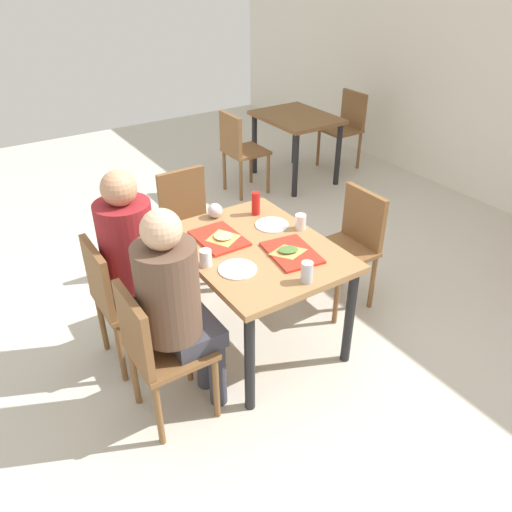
# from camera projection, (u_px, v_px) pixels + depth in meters

# --- Properties ---
(ground_plane) EXTENTS (10.00, 10.00, 0.02)m
(ground_plane) POSITION_uv_depth(u_px,v_px,m) (256.00, 338.00, 3.49)
(ground_plane) COLOR beige
(main_table) EXTENTS (1.11, 0.85, 0.73)m
(main_table) POSITION_uv_depth(u_px,v_px,m) (256.00, 259.00, 3.15)
(main_table) COLOR #9E7247
(main_table) RESTS_ON ground_plane
(chair_near_left) EXTENTS (0.40, 0.40, 0.87)m
(chair_near_left) POSITION_uv_depth(u_px,v_px,m) (118.00, 294.00, 3.03)
(chair_near_left) COLOR brown
(chair_near_left) RESTS_ON ground_plane
(chair_near_right) EXTENTS (0.40, 0.40, 0.87)m
(chair_near_right) POSITION_uv_depth(u_px,v_px,m) (155.00, 347.00, 2.64)
(chair_near_right) COLOR brown
(chair_near_right) RESTS_ON ground_plane
(chair_far_side) EXTENTS (0.40, 0.40, 0.87)m
(chair_far_side) POSITION_uv_depth(u_px,v_px,m) (351.00, 240.00, 3.59)
(chair_far_side) COLOR brown
(chair_far_side) RESTS_ON ground_plane
(chair_left_end) EXTENTS (0.40, 0.40, 0.87)m
(chair_left_end) POSITION_uv_depth(u_px,v_px,m) (189.00, 218.00, 3.88)
(chair_left_end) COLOR brown
(chair_left_end) RESTS_ON ground_plane
(person_in_red) EXTENTS (0.32, 0.42, 1.28)m
(person_in_red) POSITION_uv_depth(u_px,v_px,m) (135.00, 253.00, 2.97)
(person_in_red) COLOR #383842
(person_in_red) RESTS_ON ground_plane
(person_in_brown_jacket) EXTENTS (0.32, 0.42, 1.28)m
(person_in_brown_jacket) POSITION_uv_depth(u_px,v_px,m) (176.00, 300.00, 2.57)
(person_in_brown_jacket) COLOR #383842
(person_in_brown_jacket) RESTS_ON ground_plane
(tray_red_near) EXTENTS (0.36, 0.26, 0.02)m
(tray_red_near) POSITION_uv_depth(u_px,v_px,m) (219.00, 238.00, 3.16)
(tray_red_near) COLOR red
(tray_red_near) RESTS_ON main_table
(tray_red_far) EXTENTS (0.39, 0.31, 0.02)m
(tray_red_far) POSITION_uv_depth(u_px,v_px,m) (292.00, 253.00, 3.02)
(tray_red_far) COLOR red
(tray_red_far) RESTS_ON main_table
(paper_plate_center) EXTENTS (0.22, 0.22, 0.01)m
(paper_plate_center) POSITION_uv_depth(u_px,v_px,m) (272.00, 225.00, 3.32)
(paper_plate_center) COLOR white
(paper_plate_center) RESTS_ON main_table
(paper_plate_near_edge) EXTENTS (0.22, 0.22, 0.01)m
(paper_plate_near_edge) POSITION_uv_depth(u_px,v_px,m) (238.00, 269.00, 2.87)
(paper_plate_near_edge) COLOR white
(paper_plate_near_edge) RESTS_ON main_table
(pizza_slice_a) EXTENTS (0.21, 0.21, 0.02)m
(pizza_slice_a) POSITION_uv_depth(u_px,v_px,m) (223.00, 237.00, 3.15)
(pizza_slice_a) COLOR tan
(pizza_slice_a) RESTS_ON tray_red_near
(pizza_slice_b) EXTENTS (0.18, 0.21, 0.02)m
(pizza_slice_b) POSITION_uv_depth(u_px,v_px,m) (288.00, 251.00, 3.00)
(pizza_slice_b) COLOR tan
(pizza_slice_b) RESTS_ON tray_red_far
(plastic_cup_a) EXTENTS (0.07, 0.07, 0.10)m
(plastic_cup_a) POSITION_uv_depth(u_px,v_px,m) (301.00, 222.00, 3.26)
(plastic_cup_a) COLOR white
(plastic_cup_a) RESTS_ON main_table
(plastic_cup_b) EXTENTS (0.07, 0.07, 0.10)m
(plastic_cup_b) POSITION_uv_depth(u_px,v_px,m) (206.00, 258.00, 2.89)
(plastic_cup_b) COLOR white
(plastic_cup_b) RESTS_ON main_table
(soda_can) EXTENTS (0.07, 0.07, 0.12)m
(soda_can) POSITION_uv_depth(u_px,v_px,m) (307.00, 272.00, 2.74)
(soda_can) COLOR #B7BCC6
(soda_can) RESTS_ON main_table
(condiment_bottle) EXTENTS (0.06, 0.06, 0.16)m
(condiment_bottle) POSITION_uv_depth(u_px,v_px,m) (256.00, 203.00, 3.42)
(condiment_bottle) COLOR red
(condiment_bottle) RESTS_ON main_table
(foil_bundle) EXTENTS (0.10, 0.10, 0.10)m
(foil_bundle) POSITION_uv_depth(u_px,v_px,m) (215.00, 210.00, 3.40)
(foil_bundle) COLOR silver
(foil_bundle) RESTS_ON main_table
(background_table) EXTENTS (0.90, 0.70, 0.73)m
(background_table) POSITION_uv_depth(u_px,v_px,m) (296.00, 127.00, 5.52)
(background_table) COLOR brown
(background_table) RESTS_ON ground_plane
(background_chair_near) EXTENTS (0.40, 0.40, 0.87)m
(background_chair_near) POSITION_uv_depth(u_px,v_px,m) (239.00, 147.00, 5.23)
(background_chair_near) COLOR brown
(background_chair_near) RESTS_ON ground_plane
(background_chair_far) EXTENTS (0.40, 0.40, 0.87)m
(background_chair_far) POSITION_uv_depth(u_px,v_px,m) (346.00, 124.00, 5.91)
(background_chair_far) COLOR brown
(background_chair_far) RESTS_ON ground_plane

